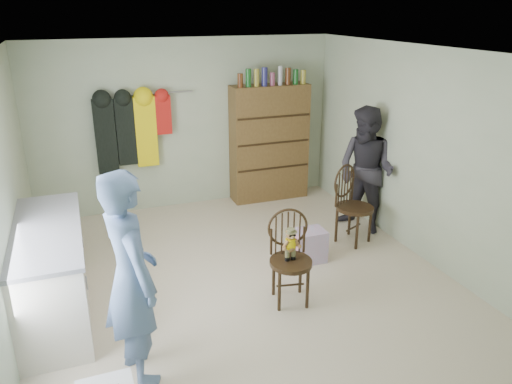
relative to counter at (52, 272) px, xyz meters
name	(u,v)px	position (x,y,z in m)	size (l,w,h in m)	color
ground_plane	(242,279)	(1.95, 0.00, -0.47)	(5.00, 5.00, 0.00)	beige
room_walls	(225,132)	(1.95, 0.53, 1.11)	(5.00, 5.00, 5.00)	#B7C3A3
counter	(52,272)	(0.00, 0.00, 0.00)	(0.64, 1.86, 0.94)	silver
chair_front	(290,252)	(2.29, -0.56, 0.08)	(0.51, 0.51, 0.98)	black
chair_far	(351,202)	(3.60, 0.45, 0.08)	(0.61, 0.61, 1.02)	black
striped_bag	(309,246)	(2.86, 0.13, -0.27)	(0.38, 0.29, 0.40)	pink
person_left	(131,279)	(0.65, -1.16, 0.43)	(0.66, 0.43, 1.80)	slate
person_right	(366,171)	(3.95, 0.70, 0.38)	(0.83, 0.64, 1.70)	#2D2B33
dresser	(269,142)	(3.20, 2.30, 0.44)	(1.20, 0.39, 2.08)	brown
coat_rack	(131,131)	(1.12, 2.38, 0.78)	(1.42, 0.12, 1.09)	#99999E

